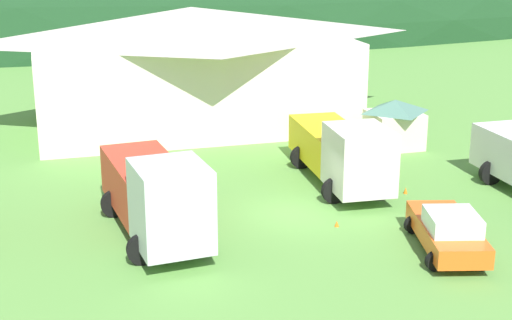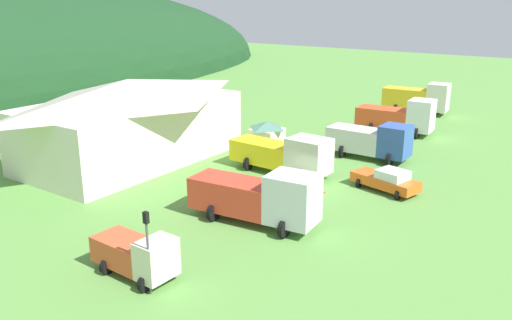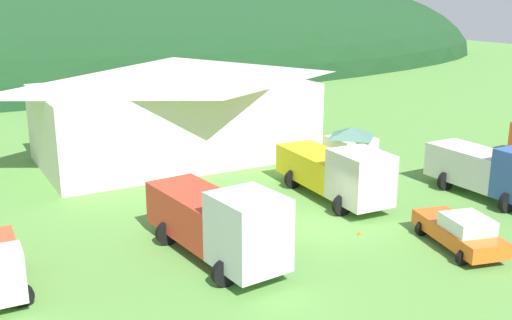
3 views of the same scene
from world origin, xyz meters
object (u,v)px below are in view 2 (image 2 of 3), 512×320
object	(u,v)px
light_truck_cream	(138,254)
traffic_light_west	(148,244)
service_pickup_orange	(387,180)
tow_truck_silver	(261,196)
heavy_rig_white	(400,116)
heavy_rig_striped	(419,98)
play_shed_cream	(267,135)
traffic_cone_near_pickup	(320,170)
depot_building	(131,119)
traffic_cone_mid_row	(325,193)
flatbed_truck_yellow	(286,154)
box_truck_blue	(372,140)

from	to	relation	value
light_truck_cream	traffic_light_west	size ratio (longest dim) A/B	1.12
service_pickup_orange	tow_truck_silver	bearing A→B (deg)	-98.96
heavy_rig_white	heavy_rig_striped	size ratio (longest dim) A/B	1.01
heavy_rig_striped	play_shed_cream	bearing A→B (deg)	-109.78
light_truck_cream	play_shed_cream	bearing A→B (deg)	110.50
play_shed_cream	traffic_cone_near_pickup	distance (m)	7.56
heavy_rig_striped	traffic_light_west	world-z (taller)	traffic_light_west
depot_building	service_pickup_orange	distance (m)	21.33
traffic_cone_near_pickup	traffic_cone_mid_row	bearing A→B (deg)	-147.30
service_pickup_orange	depot_building	bearing A→B (deg)	-151.86
depot_building	heavy_rig_striped	xyz separation A→B (m)	(32.22, -13.63, -1.68)
heavy_rig_striped	traffic_light_west	bearing A→B (deg)	-90.93
heavy_rig_striped	traffic_cone_near_pickup	world-z (taller)	heavy_rig_striped
service_pickup_orange	play_shed_cream	bearing A→B (deg)	176.48
heavy_rig_striped	traffic_cone_mid_row	world-z (taller)	heavy_rig_striped
traffic_light_west	flatbed_truck_yellow	bearing A→B (deg)	12.44
traffic_cone_near_pickup	light_truck_cream	bearing A→B (deg)	-178.36
flatbed_truck_yellow	traffic_cone_near_pickup	distance (m)	3.34
traffic_cone_mid_row	depot_building	bearing A→B (deg)	97.45
play_shed_cream	box_truck_blue	xyz separation A→B (m)	(2.62, -9.03, 0.33)
box_truck_blue	service_pickup_orange	xyz separation A→B (m)	(-6.77, -4.04, -0.83)
flatbed_truck_yellow	traffic_light_west	world-z (taller)	traffic_light_west
traffic_light_west	depot_building	bearing A→B (deg)	49.45
flatbed_truck_yellow	traffic_cone_near_pickup	world-z (taller)	flatbed_truck_yellow
flatbed_truck_yellow	traffic_cone_mid_row	bearing A→B (deg)	-20.99
play_shed_cream	traffic_cone_mid_row	size ratio (longest dim) A/B	6.04
box_truck_blue	service_pickup_orange	world-z (taller)	box_truck_blue
depot_building	play_shed_cream	xyz separation A→B (m)	(9.29, -7.44, -2.23)
play_shed_cream	service_pickup_orange	world-z (taller)	play_shed_cream
depot_building	play_shed_cream	distance (m)	12.11
service_pickup_orange	traffic_cone_mid_row	distance (m)	4.52
light_truck_cream	traffic_cone_mid_row	xyz separation A→B (m)	(15.64, -2.21, -1.16)
flatbed_truck_yellow	service_pickup_orange	distance (m)	8.02
heavy_rig_striped	depot_building	bearing A→B (deg)	-117.61
flatbed_truck_yellow	traffic_cone_near_pickup	size ratio (longest dim) A/B	15.15
depot_building	service_pickup_orange	world-z (taller)	depot_building
flatbed_truck_yellow	traffic_light_west	bearing A→B (deg)	-74.58
depot_building	play_shed_cream	size ratio (longest dim) A/B	6.82
depot_building	traffic_light_west	bearing A→B (deg)	-130.55
traffic_cone_mid_row	flatbed_truck_yellow	bearing A→B (deg)	66.03
flatbed_truck_yellow	traffic_light_west	size ratio (longest dim) A/B	2.05
tow_truck_silver	traffic_cone_mid_row	world-z (taller)	tow_truck_silver
tow_truck_silver	box_truck_blue	bearing A→B (deg)	84.06
play_shed_cream	traffic_cone_near_pickup	bearing A→B (deg)	-111.38
service_pickup_orange	flatbed_truck_yellow	bearing A→B (deg)	-159.66
heavy_rig_striped	tow_truck_silver	bearing A→B (deg)	-90.48
heavy_rig_white	traffic_cone_mid_row	distance (m)	19.60
flatbed_truck_yellow	traffic_cone_near_pickup	xyz separation A→B (m)	(2.30, -1.79, -1.64)
tow_truck_silver	service_pickup_orange	size ratio (longest dim) A/B	1.61
depot_building	traffic_cone_near_pickup	size ratio (longest dim) A/B	33.98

